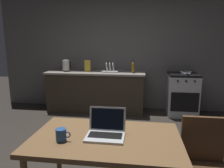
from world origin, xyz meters
TOP-DOWN VIEW (x-y plane):
  - ground_plane at (0.00, 0.00)m, footprint 12.00×12.00m
  - back_wall at (0.30, 2.36)m, footprint 6.40×0.10m
  - kitchen_counter at (-0.60, 2.01)m, footprint 2.16×0.64m
  - stove_oven at (1.27, 2.01)m, footprint 0.60×0.62m
  - dining_table at (0.11, -0.86)m, footprint 1.26×0.76m
  - chair at (0.96, -0.74)m, footprint 0.40×0.40m
  - laptop at (0.11, -0.85)m, footprint 0.32×0.26m
  - electric_kettle at (-1.27, 2.01)m, footprint 0.18×0.16m
  - bottle at (0.22, 1.96)m, footprint 0.07×0.07m
  - frying_pan at (1.31, 1.98)m, footprint 0.22×0.39m
  - coffee_mug at (-0.23, -0.99)m, footprint 0.12×0.08m
  - cereal_box at (-0.78, 2.03)m, footprint 0.13×0.05m
  - dish_rack at (-0.27, 2.01)m, footprint 0.34×0.26m

SIDE VIEW (x-z plane):
  - ground_plane at x=0.00m, z-range 0.00..0.00m
  - stove_oven at x=1.27m, z-range 0.00..0.89m
  - kitchen_counter at x=-0.60m, z-range 0.00..0.89m
  - chair at x=0.96m, z-range 0.07..0.96m
  - dining_table at x=0.11m, z-range 0.30..1.06m
  - laptop at x=0.11m, z-range 0.69..0.92m
  - coffee_mug at x=-0.23m, z-range 0.76..0.86m
  - frying_pan at x=1.31m, z-range 0.89..0.93m
  - dish_rack at x=-0.27m, z-range 0.83..1.04m
  - cereal_box at x=-0.78m, z-range 0.89..1.13m
  - electric_kettle at x=-1.27m, z-range 0.88..1.14m
  - bottle at x=0.22m, z-range 0.88..1.16m
  - back_wall at x=0.30m, z-range 0.00..2.64m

